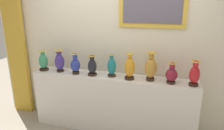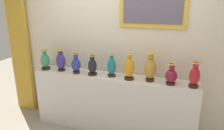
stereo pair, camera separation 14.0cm
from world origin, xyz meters
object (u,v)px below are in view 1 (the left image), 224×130
(vase_cobalt, at_px, (75,65))
(vase_teal, at_px, (111,67))
(vase_burgundy, at_px, (172,74))
(vase_crimson, at_px, (195,74))
(vase_onyx, at_px, (92,66))
(vase_amber, at_px, (130,68))
(vase_ochre, at_px, (151,68))
(vase_indigo, at_px, (60,61))
(vase_jade, at_px, (43,62))

(vase_cobalt, bearing_deg, vase_teal, 4.50)
(vase_burgundy, distance_m, vase_crimson, 0.30)
(vase_onyx, relative_size, vase_amber, 0.82)
(vase_teal, distance_m, vase_crimson, 1.18)
(vase_onyx, height_order, vase_ochre, vase_ochre)
(vase_teal, height_order, vase_ochre, vase_ochre)
(vase_cobalt, height_order, vase_teal, vase_teal)
(vase_onyx, xyz_separation_m, vase_ochre, (0.89, 0.02, 0.05))
(vase_onyx, distance_m, vase_burgundy, 1.19)
(vase_amber, distance_m, vase_burgundy, 0.60)
(vase_indigo, height_order, vase_amber, vase_amber)
(vase_amber, height_order, vase_crimson, vase_amber)
(vase_ochre, relative_size, vase_burgundy, 1.41)
(vase_jade, height_order, vase_indigo, vase_indigo)
(vase_indigo, distance_m, vase_onyx, 0.58)
(vase_teal, bearing_deg, vase_crimson, -2.31)
(vase_ochre, bearing_deg, vase_amber, -174.90)
(vase_amber, bearing_deg, vase_indigo, 178.71)
(vase_amber, bearing_deg, vase_cobalt, -179.64)
(vase_teal, relative_size, vase_crimson, 0.99)
(vase_cobalt, distance_m, vase_burgundy, 1.47)
(vase_onyx, distance_m, vase_ochre, 0.90)
(vase_indigo, xyz_separation_m, vase_teal, (0.88, 0.01, -0.02))
(vase_jade, xyz_separation_m, vase_ochre, (1.76, 0.02, 0.05))
(vase_indigo, xyz_separation_m, vase_amber, (1.17, -0.03, 0.00))
(vase_jade, bearing_deg, vase_cobalt, -1.19)
(vase_amber, relative_size, vase_crimson, 1.11)
(vase_cobalt, xyz_separation_m, vase_amber, (0.87, 0.01, 0.03))
(vase_cobalt, bearing_deg, vase_crimson, -0.07)
(vase_cobalt, distance_m, vase_ochre, 1.17)
(vase_onyx, distance_m, vase_teal, 0.30)
(vase_amber, bearing_deg, vase_jade, 179.73)
(vase_jade, xyz_separation_m, vase_indigo, (0.29, 0.02, 0.02))
(vase_teal, xyz_separation_m, vase_amber, (0.29, -0.04, 0.02))
(vase_teal, relative_size, vase_burgundy, 1.15)
(vase_onyx, bearing_deg, vase_indigo, 177.77)
(vase_onyx, relative_size, vase_teal, 0.92)
(vase_teal, bearing_deg, vase_cobalt, -175.50)
(vase_cobalt, xyz_separation_m, vase_crimson, (1.76, -0.00, 0.02))
(vase_crimson, bearing_deg, vase_indigo, 179.06)
(vase_crimson, bearing_deg, vase_ochre, 176.64)
(vase_jade, distance_m, vase_burgundy, 2.06)
(vase_ochre, bearing_deg, vase_jade, -179.34)
(vase_onyx, xyz_separation_m, vase_amber, (0.59, -0.00, 0.03))
(vase_ochre, xyz_separation_m, vase_burgundy, (0.29, -0.03, -0.06))
(vase_teal, relative_size, vase_ochre, 0.82)
(vase_indigo, relative_size, vase_onyx, 1.14)
(vase_onyx, height_order, vase_burgundy, vase_onyx)
(vase_cobalt, relative_size, vase_crimson, 0.94)
(vase_amber, relative_size, vase_ochre, 0.92)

